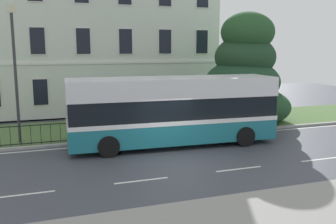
# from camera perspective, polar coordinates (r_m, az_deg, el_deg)

# --- Properties ---
(ground_plane) EXTENTS (60.00, 56.00, 0.18)m
(ground_plane) POSITION_cam_1_polar(r_m,az_deg,el_deg) (16.92, -0.12, -6.50)
(ground_plane) COLOR #3F414A
(georgian_townhouse) EXTENTS (17.40, 8.39, 12.72)m
(georgian_townhouse) POSITION_cam_1_polar(r_m,az_deg,el_deg) (29.79, -11.11, 13.05)
(georgian_townhouse) COLOR silver
(georgian_townhouse) RESTS_ON ground_plane
(iron_verge_railing) EXTENTS (16.08, 0.04, 0.97)m
(iron_verge_railing) POSITION_cam_1_polar(r_m,az_deg,el_deg) (19.53, -6.07, -2.41)
(iron_verge_railing) COLOR black
(iron_verge_railing) RESTS_ON ground_plane
(evergreen_tree) EXTENTS (5.36, 5.34, 7.22)m
(evergreen_tree) POSITION_cam_1_polar(r_m,az_deg,el_deg) (24.35, 11.88, 5.08)
(evergreen_tree) COLOR #423328
(evergreen_tree) RESTS_ON ground_plane
(single_decker_bus) EXTENTS (10.21, 3.00, 3.34)m
(single_decker_bus) POSITION_cam_1_polar(r_m,az_deg,el_deg) (18.08, 0.80, 0.30)
(single_decker_bus) COLOR #1D6F7D
(single_decker_bus) RESTS_ON ground_plane
(street_lamp_post) EXTENTS (0.36, 0.24, 6.60)m
(street_lamp_post) POSITION_cam_1_polar(r_m,az_deg,el_deg) (19.35, -22.46, 6.61)
(street_lamp_post) COLOR #333338
(street_lamp_post) RESTS_ON ground_plane
(litter_bin) EXTENTS (0.54, 0.54, 1.08)m
(litter_bin) POSITION_cam_1_polar(r_m,az_deg,el_deg) (19.98, -13.95, -2.24)
(litter_bin) COLOR black
(litter_bin) RESTS_ON ground_plane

